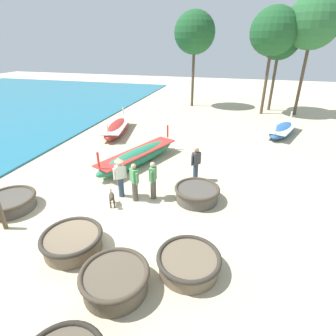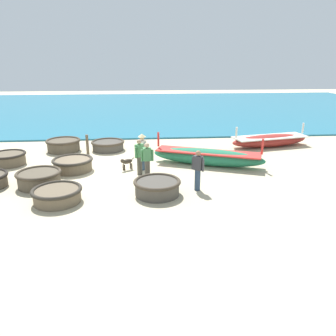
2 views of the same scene
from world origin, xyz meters
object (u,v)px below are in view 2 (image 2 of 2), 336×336
object	(u,v)px
mooring_post_mid_beach	(87,144)
fisherman_crouching	(142,149)
coracle_front_left	(157,187)
coracle_tilted	(63,145)
long_boat_red_hull	(208,157)
fisherman_hauling	(147,160)
long_boat_green_hull	(270,140)
coracle_beside_post	(57,194)
dog	(127,162)
coracle_upturned	(73,164)
coracle_front_right	(108,145)
coracle_nearest	(8,158)
coracle_weathered	(39,178)
fisherman_by_coracle	(139,156)
fisherman_with_hat	(198,169)

from	to	relation	value
mooring_post_mid_beach	fisherman_crouching	bearing A→B (deg)	44.92
coracle_front_left	coracle_tilted	distance (m)	8.13
long_boat_red_hull	coracle_tilted	bearing A→B (deg)	-113.26
fisherman_hauling	long_boat_green_hull	bearing A→B (deg)	124.51
coracle_beside_post	long_boat_green_hull	bearing A→B (deg)	123.89
fisherman_crouching	dog	xyz separation A→B (m)	(-0.06, -0.72, -0.59)
coracle_upturned	coracle_front_left	size ratio (longest dim) A/B	1.03
coracle_front_right	long_boat_red_hull	world-z (taller)	long_boat_red_hull
fisherman_hauling	mooring_post_mid_beach	bearing A→B (deg)	-143.65
coracle_front_left	coracle_tilted	xyz separation A→B (m)	(-6.56, -4.79, 0.04)
coracle_nearest	coracle_beside_post	xyz separation A→B (m)	(4.62, 3.34, -0.03)
coracle_weathered	fisherman_by_coracle	xyz separation A→B (m)	(-1.04, 3.96, 0.50)
coracle_upturned	coracle_tilted	bearing A→B (deg)	-161.57
coracle_weathered	fisherman_by_coracle	distance (m)	4.12
coracle_upturned	long_boat_green_hull	bearing A→B (deg)	108.41
coracle_weathered	coracle_tilted	size ratio (longest dim) A/B	0.94
coracle_upturned	mooring_post_mid_beach	xyz separation A→B (m)	(-2.73, 0.25, 0.21)
coracle_tilted	dog	bearing A→B (deg)	45.04
mooring_post_mid_beach	fisherman_by_coracle	bearing A→B (deg)	37.87
long_boat_green_hull	dog	distance (m)	8.82
fisherman_crouching	coracle_tilted	bearing A→B (deg)	-130.13
coracle_beside_post	long_boat_green_hull	size ratio (longest dim) A/B	0.36
coracle_upturned	long_boat_red_hull	bearing A→B (deg)	92.78
dog	long_boat_green_hull	bearing A→B (deg)	113.93
fisherman_hauling	dog	bearing A→B (deg)	-145.66
coracle_front_left	fisherman_hauling	world-z (taller)	fisherman_hauling
coracle_weathered	coracle_tilted	xyz separation A→B (m)	(-5.29, -0.19, 0.02)
coracle_upturned	coracle_front_left	xyz separation A→B (m)	(3.10, 3.64, 0.00)
fisherman_by_coracle	fisherman_crouching	bearing A→B (deg)	168.36
long_boat_red_hull	fisherman_hauling	bearing A→B (deg)	-58.99
long_boat_red_hull	fisherman_crouching	xyz separation A→B (m)	(0.45, -3.07, 0.55)
long_boat_green_hull	fisherman_with_hat	world-z (taller)	fisherman_with_hat
coracle_upturned	coracle_weathered	size ratio (longest dim) A/B	1.04
fisherman_hauling	fisherman_crouching	world-z (taller)	fisherman_crouching
fisherman_hauling	coracle_front_left	bearing A→B (deg)	10.70
coracle_weathered	fisherman_crouching	distance (m)	4.47
fisherman_by_coracle	coracle_front_right	bearing A→B (deg)	-157.61
coracle_front_right	coracle_front_left	xyz separation A→B (m)	(6.53, 2.38, 0.03)
long_boat_green_hull	fisherman_crouching	size ratio (longest dim) A/B	2.92
coracle_front_right	mooring_post_mid_beach	bearing A→B (deg)	-55.30
coracle_beside_post	fisherman_crouching	bearing A→B (deg)	137.75
coracle_upturned	coracle_tilted	distance (m)	3.65
fisherman_by_coracle	coracle_nearest	bearing A→B (deg)	-107.35
coracle_beside_post	coracle_front_right	bearing A→B (deg)	170.58
coracle_front_left	mooring_post_mid_beach	xyz separation A→B (m)	(-5.84, -3.38, 0.20)
coracle_tilted	mooring_post_mid_beach	size ratio (longest dim) A/B	1.78
long_boat_green_hull	mooring_post_mid_beach	xyz separation A→B (m)	(0.75, -10.21, 0.16)
coracle_nearest	coracle_front_left	bearing A→B (deg)	58.22
long_boat_green_hull	dog	world-z (taller)	long_boat_green_hull
coracle_tilted	long_boat_red_hull	bearing A→B (deg)	66.74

